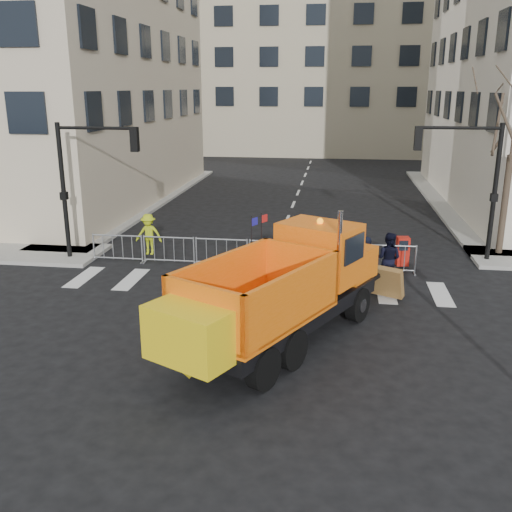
# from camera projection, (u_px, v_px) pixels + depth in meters

# --- Properties ---
(ground) EXTENTS (120.00, 120.00, 0.00)m
(ground) POSITION_uv_depth(u_px,v_px,m) (232.00, 356.00, 14.71)
(ground) COLOR black
(ground) RESTS_ON ground
(sidewalk_back) EXTENTS (64.00, 5.00, 0.15)m
(sidewalk_back) POSITION_uv_depth(u_px,v_px,m) (270.00, 259.00, 22.76)
(sidewalk_back) COLOR gray
(sidewalk_back) RESTS_ON ground
(building_far) EXTENTS (30.00, 18.00, 24.00)m
(building_far) POSITION_uv_depth(u_px,v_px,m) (319.00, 35.00, 60.65)
(building_far) COLOR tan
(building_far) RESTS_ON ground
(traffic_light_left) EXTENTS (0.18, 0.18, 5.40)m
(traffic_light_left) POSITION_uv_depth(u_px,v_px,m) (64.00, 193.00, 22.15)
(traffic_light_left) COLOR black
(traffic_light_left) RESTS_ON ground
(traffic_light_right) EXTENTS (0.18, 0.18, 5.40)m
(traffic_light_right) POSITION_uv_depth(u_px,v_px,m) (494.00, 195.00, 21.81)
(traffic_light_right) COLOR black
(traffic_light_right) RESTS_ON ground
(crowd_barriers) EXTENTS (12.60, 0.60, 1.10)m
(crowd_barriers) POSITION_uv_depth(u_px,v_px,m) (248.00, 253.00, 21.87)
(crowd_barriers) COLOR #9EA0A5
(crowd_barriers) RESTS_ON ground
(street_tree) EXTENTS (3.00, 3.00, 7.50)m
(street_tree) POSITION_uv_depth(u_px,v_px,m) (510.00, 164.00, 22.36)
(street_tree) COLOR #382B21
(street_tree) RESTS_ON ground
(plow_truck) EXTENTS (6.39, 9.29, 3.57)m
(plow_truck) POSITION_uv_depth(u_px,v_px,m) (281.00, 289.00, 14.96)
(plow_truck) COLOR black
(plow_truck) RESTS_ON ground
(cop_a) EXTENTS (0.66, 0.45, 1.76)m
(cop_a) POSITION_uv_depth(u_px,v_px,m) (365.00, 261.00, 19.78)
(cop_a) COLOR black
(cop_a) RESTS_ON ground
(cop_b) EXTENTS (1.11, 1.00, 1.88)m
(cop_b) POSITION_uv_depth(u_px,v_px,m) (388.00, 259.00, 19.81)
(cop_b) COLOR black
(cop_b) RESTS_ON ground
(cop_c) EXTENTS (0.79, 1.01, 1.60)m
(cop_c) POSITION_uv_depth(u_px,v_px,m) (323.00, 264.00, 19.62)
(cop_c) COLOR black
(cop_c) RESTS_ON ground
(worker) EXTENTS (1.07, 0.62, 1.66)m
(worker) POSITION_uv_depth(u_px,v_px,m) (149.00, 234.00, 22.92)
(worker) COLOR #A9BB16
(worker) RESTS_ON sidewalk_back
(newspaper_box) EXTENTS (0.50, 0.46, 1.10)m
(newspaper_box) POSITION_uv_depth(u_px,v_px,m) (402.00, 251.00, 21.57)
(newspaper_box) COLOR #B7180E
(newspaper_box) RESTS_ON sidewalk_back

